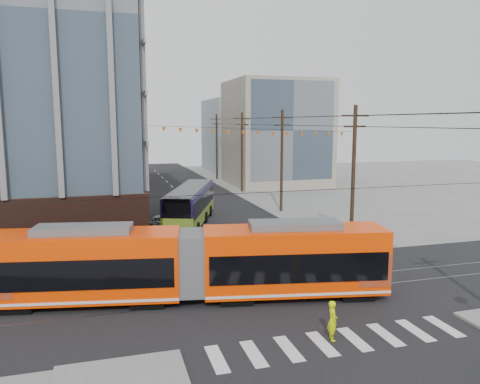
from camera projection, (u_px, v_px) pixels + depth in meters
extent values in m
plane|color=slate|center=(310.00, 315.00, 23.76)|extent=(160.00, 160.00, 0.00)
cube|color=#8C99A5|center=(50.00, 127.00, 67.09)|extent=(18.00, 16.00, 18.00)
cube|color=gray|center=(276.00, 133.00, 72.57)|extent=(14.00, 14.00, 16.00)
cube|color=gray|center=(79.00, 120.00, 86.76)|extent=(16.00, 18.00, 20.00)
cube|color=#8C99A5|center=(249.00, 136.00, 92.26)|extent=(16.00, 16.00, 14.00)
cylinder|color=black|center=(217.00, 147.00, 78.46)|extent=(0.30, 0.30, 11.00)
imported|color=#9DA4AB|center=(170.00, 239.00, 36.26)|extent=(1.96, 4.70, 1.51)
imported|color=silver|center=(165.00, 229.00, 40.14)|extent=(2.24, 4.74, 1.33)
imported|color=slate|center=(161.00, 221.00, 43.19)|extent=(3.10, 4.85, 1.25)
imported|color=#E5FA01|center=(332.00, 320.00, 20.98)|extent=(0.56, 0.74, 1.83)
cube|color=slate|center=(337.00, 237.00, 38.26)|extent=(2.42, 4.11, 0.81)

